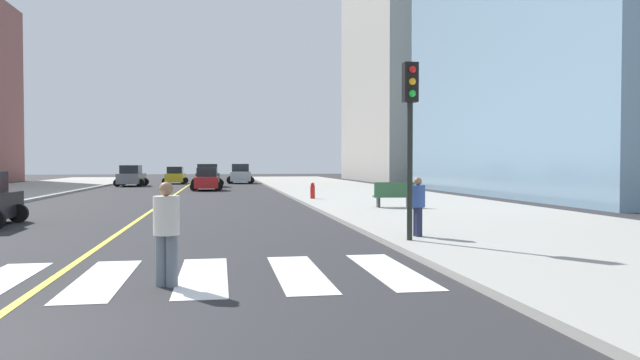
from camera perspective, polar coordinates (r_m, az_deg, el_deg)
sidewalk_kerb_east at (r=28.88m, az=9.08°, el=-2.45°), size 10.00×120.00×0.15m
crosswalk_paint at (r=11.89m, az=-24.36°, el=-8.73°), size 13.50×4.00×0.01m
lane_divider_paint at (r=47.45m, az=-13.12°, el=-0.97°), size 0.16×80.00×0.01m
parking_garage_concrete at (r=75.40m, az=10.79°, el=11.69°), size 18.00×24.00×30.67m
car_red_second at (r=47.21m, az=-10.74°, el=0.02°), size 2.45×3.92×1.75m
car_yellow_third at (r=62.77m, az=-13.62°, el=0.39°), size 2.48×3.94×1.75m
car_gray_fourth at (r=57.45m, az=-17.53°, el=0.33°), size 2.80×4.38×1.92m
car_silver_fifth at (r=63.09m, az=-7.60°, el=0.55°), size 2.91×4.60×2.04m
car_green_sixth at (r=54.61m, az=-10.70°, el=0.37°), size 2.94×4.62×2.04m
traffic_light_near_corner at (r=15.39m, az=8.59°, el=6.13°), size 0.36×0.41×4.50m
park_bench at (r=26.73m, az=7.04°, el=-1.45°), size 1.85×0.73×1.12m
pedestrian_crossing at (r=10.57m, az=-14.41°, el=-4.54°), size 0.44×0.44×1.79m
pedestrian_waiting_east at (r=16.23m, az=9.30°, el=-2.25°), size 0.39×0.39×1.58m
fire_hydrant at (r=33.15m, az=-0.71°, el=-1.03°), size 0.26×0.26×0.89m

